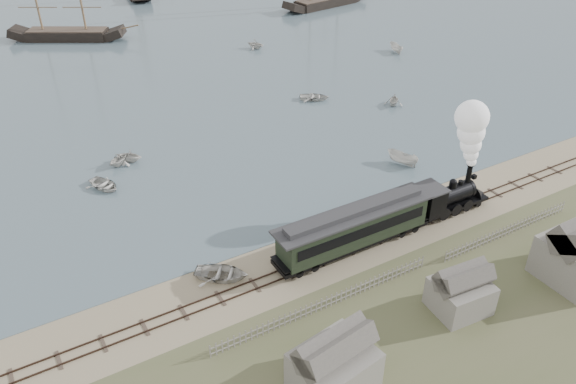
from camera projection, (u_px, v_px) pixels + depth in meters
ground at (344, 234)px, 50.20m from camera, size 600.00×600.00×0.00m
rail_track at (357, 246)px, 48.72m from camera, size 120.00×1.80×0.16m
picket_fence_west at (327, 308)px, 42.33m from camera, size 19.00×0.10×1.20m
picket_fence_east at (507, 235)px, 50.05m from camera, size 15.00×0.10×1.20m
shed_left at (333, 384)px, 36.46m from camera, size 5.00×4.00×4.10m
shed_mid at (457, 308)px, 42.30m from camera, size 4.00×3.50×3.60m
shed_right at (575, 275)px, 45.53m from camera, size 6.00×5.00×5.10m
locomotive at (465, 164)px, 51.16m from camera, size 8.37×3.13×10.44m
passenger_coach at (354, 227)px, 47.31m from camera, size 14.82×2.86×3.60m
beached_dinghy at (222, 273)px, 45.00m from camera, size 5.16×5.37×0.91m
rowboat_0 at (104, 185)px, 56.46m from camera, size 4.54×3.98×0.78m
rowboat_1 at (118, 159)px, 60.23m from camera, size 3.62×3.71×1.49m
rowboat_2 at (402, 159)px, 60.40m from camera, size 3.83×2.72×1.39m
rowboat_3 at (314, 97)px, 75.44m from camera, size 4.63×4.90×0.83m
rowboat_4 at (394, 100)px, 73.78m from camera, size 3.77×3.77×1.51m
rowboat_5 at (396, 48)px, 91.99m from camera, size 3.70×2.00×1.36m
rowboat_7 at (256, 44)px, 93.48m from camera, size 4.03×3.88×1.63m
rowboat_8 at (129, 155)px, 60.89m from camera, size 3.72×3.75×1.50m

